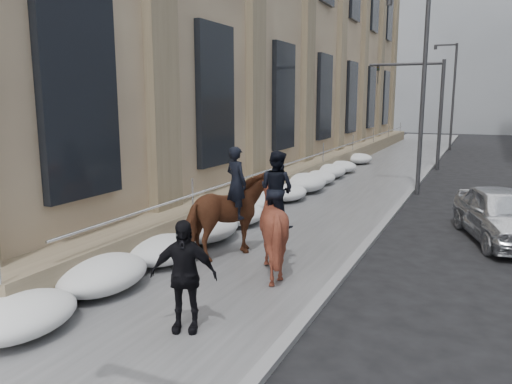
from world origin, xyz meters
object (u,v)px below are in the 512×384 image
mounted_horse_left (231,214)px  pedestrian (184,276)px  mounted_horse_right (273,221)px  car_silver (502,215)px

mounted_horse_left → pedestrian: (1.07, -3.75, -0.14)m
mounted_horse_left → mounted_horse_right: size_ratio=1.00×
mounted_horse_left → car_silver: (5.98, 4.74, -0.45)m
mounted_horse_left → car_silver: 7.65m
mounted_horse_left → mounted_horse_right: bearing=-174.1°
mounted_horse_left → mounted_horse_right: 1.31m
mounted_horse_left → pedestrian: size_ratio=1.43×
mounted_horse_right → pedestrian: (-0.18, -3.35, -0.18)m
mounted_horse_left → pedestrian: 3.90m
mounted_horse_left → mounted_horse_right: mounted_horse_left is taller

